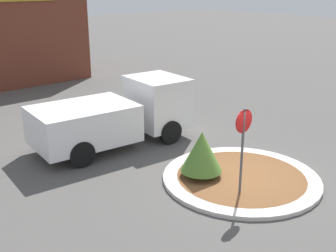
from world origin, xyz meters
The scene contains 5 objects.
ground_plane centered at (0.00, 0.00, 0.00)m, with size 120.00×120.00×0.00m, color #514F4C.
traffic_island centered at (0.00, 0.00, 0.06)m, with size 4.74×4.74×0.12m.
stop_sign centered at (-0.89, -0.67, 1.76)m, with size 0.65×0.07×2.57m.
island_shrub centered at (-0.89, 0.82, 0.92)m, with size 1.25×1.25×1.41m.
utility_truck centered at (-1.07, 4.94, 1.14)m, with size 5.93×2.87×2.28m.
Camera 1 is at (-9.30, -7.21, 5.69)m, focal length 45.00 mm.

